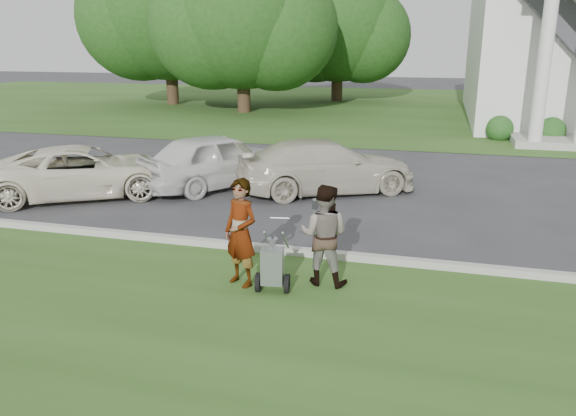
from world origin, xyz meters
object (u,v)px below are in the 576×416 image
at_px(striping_cart, 273,267).
at_px(parking_meter_near, 315,225).
at_px(person_right, 324,236).
at_px(tree_far, 168,13).
at_px(tree_left, 242,20).
at_px(car_c, 326,166).
at_px(church, 573,0).
at_px(car_a, 84,172).
at_px(car_b, 218,160).
at_px(person_left, 241,234).
at_px(tree_back, 338,30).

height_order(striping_cart, parking_meter_near, parking_meter_near).
xyz_separation_m(striping_cart, person_right, (0.72, 0.54, 0.42)).
relative_size(striping_cart, parking_meter_near, 0.87).
bearing_deg(tree_far, tree_left, -26.56).
distance_m(striping_cart, car_c, 6.52).
relative_size(church, tree_far, 2.07).
height_order(tree_left, person_right, tree_left).
bearing_deg(car_a, tree_far, -10.55).
relative_size(parking_meter_near, car_b, 0.29).
bearing_deg(tree_far, car_a, -69.27).
distance_m(church, parking_meter_near, 24.93).
distance_m(striping_cart, parking_meter_near, 1.29).
height_order(tree_far, car_a, tree_far).
relative_size(tree_far, person_right, 6.86).
distance_m(church, person_right, 25.42).
relative_size(tree_left, car_b, 2.37).
distance_m(car_b, car_c, 3.01).
distance_m(church, person_left, 26.19).
bearing_deg(person_left, tree_far, 144.99).
bearing_deg(person_right, car_b, -51.09).
height_order(church, striping_cart, church).
distance_m(tree_left, car_c, 19.05).
bearing_deg(person_left, tree_back, 124.03).
bearing_deg(person_right, person_left, 19.96).
xyz_separation_m(church, parking_meter_near, (-7.93, -23.08, -5.13)).
xyz_separation_m(tree_left, person_right, (9.38, -22.58, -4.26)).
relative_size(church, tree_back, 2.51).
height_order(striping_cart, person_right, person_right).
bearing_deg(tree_back, person_left, -82.50).
bearing_deg(striping_cart, church, 62.85).
height_order(church, car_c, church).
xyz_separation_m(tree_left, person_left, (8.08, -22.98, -4.21)).
height_order(striping_cart, car_a, car_a).
height_order(church, person_left, church).
relative_size(tree_back, person_left, 5.34).
bearing_deg(person_left, church, 96.19).
height_order(church, tree_left, church).
xyz_separation_m(church, car_a, (-14.80, -19.84, -5.28)).
bearing_deg(car_a, tree_back, -35.10).
relative_size(tree_far, tree_back, 1.21).
bearing_deg(tree_far, parking_meter_near, -58.84).
distance_m(person_left, car_b, 6.76).
xyz_separation_m(church, car_c, (-8.80, -17.74, -5.24)).
relative_size(car_a, car_c, 0.98).
xyz_separation_m(parking_meter_near, car_c, (-0.87, 5.34, -0.11)).
distance_m(tree_back, person_left, 31.48).
bearing_deg(person_right, striping_cart, 39.48).
distance_m(person_left, car_a, 7.25).
relative_size(tree_left, car_c, 2.19).
bearing_deg(church, tree_left, -176.21).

